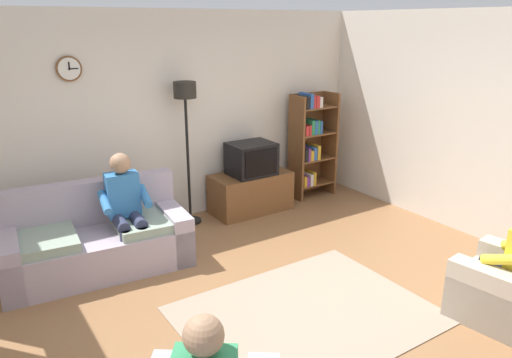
# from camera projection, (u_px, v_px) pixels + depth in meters

# --- Properties ---
(ground_plane) EXTENTS (12.00, 12.00, 0.00)m
(ground_plane) POSITION_uv_depth(u_px,v_px,m) (295.00, 304.00, 4.58)
(ground_plane) COLOR #8C603D
(back_wall_assembly) EXTENTS (6.20, 0.17, 2.70)m
(back_wall_assembly) POSITION_uv_depth(u_px,v_px,m) (172.00, 118.00, 6.28)
(back_wall_assembly) COLOR silver
(back_wall_assembly) RESTS_ON ground_plane
(right_wall) EXTENTS (0.12, 5.80, 2.70)m
(right_wall) POSITION_uv_depth(u_px,v_px,m) (493.00, 129.00, 5.65)
(right_wall) COLOR silver
(right_wall) RESTS_ON ground_plane
(couch) EXTENTS (1.97, 1.05, 0.90)m
(couch) POSITION_uv_depth(u_px,v_px,m) (96.00, 241.00, 5.17)
(couch) COLOR #A899A8
(couch) RESTS_ON ground_plane
(tv_stand) EXTENTS (1.10, 0.56, 0.55)m
(tv_stand) POSITION_uv_depth(u_px,v_px,m) (251.00, 192.00, 6.78)
(tv_stand) COLOR brown
(tv_stand) RESTS_ON ground_plane
(tv) EXTENTS (0.60, 0.49, 0.44)m
(tv) POSITION_uv_depth(u_px,v_px,m) (251.00, 159.00, 6.60)
(tv) COLOR black
(tv) RESTS_ON tv_stand
(bookshelf) EXTENTS (0.68, 0.36, 1.58)m
(bookshelf) POSITION_uv_depth(u_px,v_px,m) (310.00, 142.00, 7.23)
(bookshelf) COLOR brown
(bookshelf) RESTS_ON ground_plane
(floor_lamp) EXTENTS (0.28, 0.28, 1.85)m
(floor_lamp) POSITION_uv_depth(u_px,v_px,m) (186.00, 114.00, 6.03)
(floor_lamp) COLOR black
(floor_lamp) RESTS_ON ground_plane
(area_rug) EXTENTS (2.20, 1.70, 0.01)m
(area_rug) POSITION_uv_depth(u_px,v_px,m) (307.00, 315.00, 4.41)
(area_rug) COLOR gray
(area_rug) RESTS_ON ground_plane
(person_on_couch) EXTENTS (0.54, 0.56, 1.24)m
(person_on_couch) POSITION_uv_depth(u_px,v_px,m) (126.00, 205.00, 5.13)
(person_on_couch) COLOR #3372B2
(person_on_couch) RESTS_ON ground_plane
(person_in_right_armchair) EXTENTS (0.55, 0.58, 1.12)m
(person_in_right_armchair) POSITION_uv_depth(u_px,v_px,m) (512.00, 256.00, 4.22)
(person_in_right_armchair) COLOR yellow
(person_in_right_armchair) RESTS_ON ground_plane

